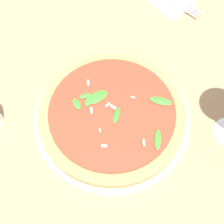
{
  "coord_description": "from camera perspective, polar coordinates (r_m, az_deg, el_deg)",
  "views": [
    {
      "loc": [
        0.14,
        -0.22,
        0.58
      ],
      "look_at": [
        -0.03,
        0.02,
        0.03
      ],
      "focal_mm": 50.0,
      "sensor_mm": 36.0,
      "label": 1
    }
  ],
  "objects": [
    {
      "name": "ground_plane",
      "position": [
        0.63,
        1.58,
        -4.01
      ],
      "size": [
        6.0,
        6.0,
        0.0
      ],
      "primitive_type": "plane",
      "color": "#9E7A56"
    },
    {
      "name": "pizza_arugula_main",
      "position": [
        0.63,
        0.0,
        -0.56
      ],
      "size": [
        0.32,
        0.32,
        0.05
      ],
      "color": "silver",
      "rests_on": "ground_plane"
    }
  ]
}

